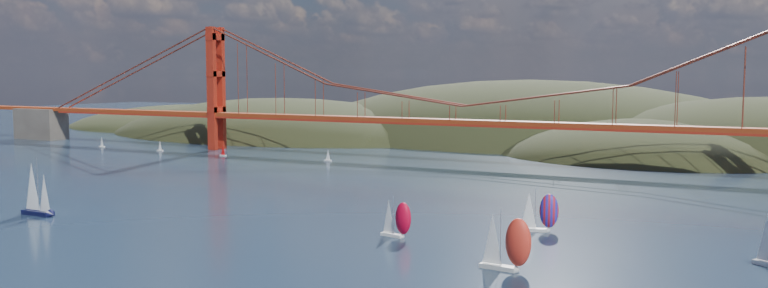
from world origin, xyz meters
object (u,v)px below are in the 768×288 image
(racer_rwb, at_px, (538,211))
(sloop_navy, at_px, (36,190))
(racer_0, at_px, (396,218))
(racer_1, at_px, (505,242))

(racer_rwb, bearing_deg, sloop_navy, -177.75)
(racer_0, distance_m, racer_1, 32.37)
(sloop_navy, bearing_deg, racer_1, 1.61)
(racer_0, height_order, racer_1, racer_1)
(racer_1, distance_m, racer_rwb, 34.39)
(sloop_navy, height_order, racer_1, sloop_navy)
(racer_0, relative_size, racer_rwb, 0.91)
(sloop_navy, distance_m, racer_0, 89.88)
(racer_1, bearing_deg, racer_0, 158.25)
(racer_0, bearing_deg, racer_1, -15.60)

